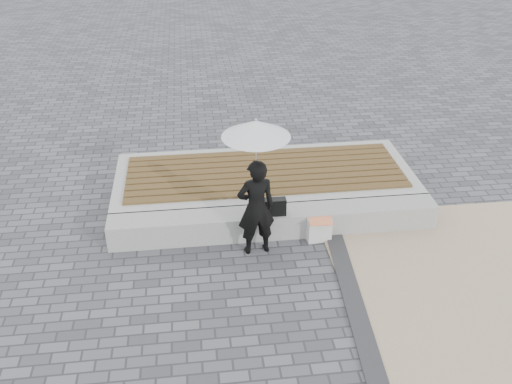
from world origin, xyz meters
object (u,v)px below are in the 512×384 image
at_px(seating_ledge, 275,222).
at_px(woman, 256,208).
at_px(canvas_tote, 319,230).
at_px(parasol, 256,129).
at_px(handbag, 273,207).

xyz_separation_m(seating_ledge, woman, (-0.34, -0.42, 0.54)).
distance_m(seating_ledge, canvas_tote, 0.69).
height_order(seating_ledge, woman, woman).
xyz_separation_m(woman, parasol, (0.00, 0.00, 1.21)).
height_order(seating_ledge, canvas_tote, seating_ledge).
bearing_deg(woman, handbag, -141.15).
bearing_deg(woman, seating_ledge, -137.43).
bearing_deg(canvas_tote, parasol, -177.50).
bearing_deg(seating_ledge, woman, -129.05).
bearing_deg(seating_ledge, handbag, -114.74).
relative_size(handbag, canvas_tote, 1.00).
bearing_deg(handbag, parasol, -131.94).
relative_size(woman, handbag, 3.93).
height_order(woman, canvas_tote, woman).
distance_m(woman, handbag, 0.48).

